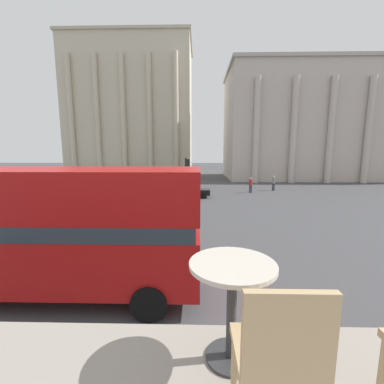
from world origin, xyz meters
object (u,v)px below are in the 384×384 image
object	(u,v)px
cafe_chair_0	(278,355)
pedestrian_grey	(274,182)
pedestrian_white	(105,186)
pedestrian_olive	(148,221)
plaza_building_right	(325,125)
cafe_dining_table	(232,289)
plaza_building_left	(133,110)
car_silver	(155,194)
car_black	(189,190)
pedestrian_red	(251,184)
traffic_light_near	(66,192)
traffic_light_mid	(187,178)
double_decker_bus	(18,227)

from	to	relation	value
cafe_chair_0	pedestrian_grey	xyz separation A→B (m)	(8.56, 29.26, -2.66)
pedestrian_white	pedestrian_olive	distance (m)	15.33
pedestrian_grey	plaza_building_right	bearing A→B (deg)	76.56
cafe_dining_table	plaza_building_right	size ratio (longest dim) A/B	0.02
plaza_building_left	pedestrian_white	size ratio (longest dim) A/B	15.11
car_silver	pedestrian_grey	bearing A→B (deg)	-156.70
pedestrian_olive	pedestrian_grey	size ratio (longest dim) A/B	1.01
cafe_dining_table	car_black	xyz separation A→B (m)	(-1.20, 24.06, -2.99)
pedestrian_red	pedestrian_white	bearing A→B (deg)	114.21
traffic_light_near	pedestrian_grey	distance (m)	23.42
pedestrian_red	pedestrian_olive	distance (m)	17.99
plaza_building_left	car_silver	world-z (taller)	plaza_building_left
cafe_dining_table	pedestrian_red	size ratio (longest dim) A/B	0.42
plaza_building_left	pedestrian_olive	world-z (taller)	plaza_building_left
car_silver	pedestrian_white	distance (m)	6.39
traffic_light_near	pedestrian_olive	xyz separation A→B (m)	(4.42, -0.45, -1.44)
pedestrian_red	car_silver	bearing A→B (deg)	132.73
pedestrian_olive	car_black	bearing A→B (deg)	-16.52
traffic_light_mid	pedestrian_red	xyz separation A→B (m)	(6.75, 9.73, -1.70)
traffic_light_near	pedestrian_red	bearing A→B (deg)	49.94
traffic_light_near	cafe_chair_0	bearing A→B (deg)	-58.68
car_black	car_silver	world-z (taller)	same
traffic_light_mid	car_black	world-z (taller)	traffic_light_mid
plaza_building_right	pedestrian_red	world-z (taller)	plaza_building_right
traffic_light_mid	pedestrian_red	bearing A→B (deg)	55.24
plaza_building_left	traffic_light_near	xyz separation A→B (m)	(6.77, -42.70, -10.76)
double_decker_bus	pedestrian_red	distance (m)	24.05
traffic_light_near	pedestrian_white	world-z (taller)	traffic_light_near
plaza_building_left	traffic_light_near	bearing A→B (deg)	-80.99
traffic_light_mid	pedestrian_olive	size ratio (longest dim) A/B	2.35
car_silver	pedestrian_red	distance (m)	11.16
traffic_light_near	car_silver	distance (m)	10.92
double_decker_bus	traffic_light_near	bearing A→B (deg)	97.77
plaza_building_right	car_silver	bearing A→B (deg)	-139.47
car_silver	pedestrian_olive	world-z (taller)	pedestrian_olive
plaza_building_left	pedestrian_white	xyz separation A→B (m)	(3.99, -29.60, -12.22)
plaza_building_left	double_decker_bus	bearing A→B (deg)	-80.42
pedestrian_white	pedestrian_red	world-z (taller)	pedestrian_white
plaza_building_left	pedestrian_grey	world-z (taller)	plaza_building_left
traffic_light_mid	pedestrian_white	distance (m)	11.76
cafe_chair_0	car_silver	distance (m)	23.18
double_decker_bus	cafe_chair_0	world-z (taller)	double_decker_bus
traffic_light_mid	pedestrian_red	distance (m)	11.97
pedestrian_red	traffic_light_near	bearing A→B (deg)	155.81
double_decker_bus	pedestrian_grey	bearing A→B (deg)	51.22
pedestrian_olive	pedestrian_grey	xyz separation A→B (m)	(11.56, 17.51, -0.01)
plaza_building_right	cafe_chair_0	bearing A→B (deg)	-115.57
pedestrian_grey	cafe_chair_0	bearing A→B (deg)	-79.92
car_black	pedestrian_red	xyz separation A→B (m)	(6.87, 2.98, 0.30)
cafe_dining_table	pedestrian_white	xyz separation A→B (m)	(-10.05, 24.74, -2.68)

